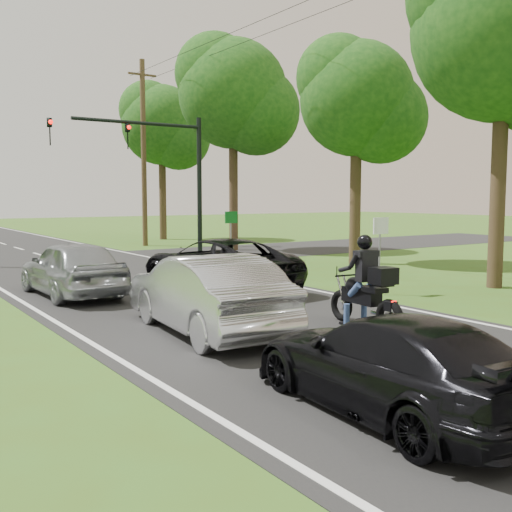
# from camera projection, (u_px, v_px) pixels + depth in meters

# --- Properties ---
(ground) EXTENTS (140.00, 140.00, 0.00)m
(ground) POSITION_uv_depth(u_px,v_px,m) (319.00, 339.00, 11.36)
(ground) COLOR #3B5818
(ground) RESTS_ON ground
(road) EXTENTS (8.00, 100.00, 0.01)m
(road) POSITION_uv_depth(u_px,v_px,m) (120.00, 279.00, 19.57)
(road) COLOR black
(road) RESTS_ON ground
(cross_road) EXTENTS (60.00, 7.00, 0.01)m
(cross_road) POSITION_uv_depth(u_px,v_px,m) (65.00, 262.00, 24.50)
(cross_road) COLOR black
(cross_road) RESTS_ON ground
(motorcycle_rider) EXTENTS (0.68, 2.26, 1.95)m
(motorcycle_rider) POSITION_uv_depth(u_px,v_px,m) (367.00, 291.00, 12.17)
(motorcycle_rider) COLOR black
(motorcycle_rider) RESTS_ON ground
(dark_suv) EXTENTS (2.89, 5.55, 1.49)m
(dark_suv) POSITION_uv_depth(u_px,v_px,m) (218.00, 264.00, 17.18)
(dark_suv) COLOR black
(dark_suv) RESTS_ON road
(silver_sedan) EXTENTS (2.07, 4.86, 1.56)m
(silver_sedan) POSITION_uv_depth(u_px,v_px,m) (206.00, 294.00, 11.74)
(silver_sedan) COLOR #B8B8BD
(silver_sedan) RESTS_ON road
(silver_suv) EXTENTS (1.92, 4.52, 1.52)m
(silver_suv) POSITION_uv_depth(u_px,v_px,m) (72.00, 268.00, 16.13)
(silver_suv) COLOR #989CA0
(silver_suv) RESTS_ON road
(dark_car_behind) EXTENTS (2.05, 4.39, 1.24)m
(dark_car_behind) POSITION_uv_depth(u_px,v_px,m) (390.00, 363.00, 7.40)
(dark_car_behind) COLOR black
(dark_car_behind) RESTS_ON road
(traffic_signal) EXTENTS (6.38, 0.44, 6.00)m
(traffic_signal) POSITION_uv_depth(u_px,v_px,m) (159.00, 161.00, 24.32)
(traffic_signal) COLOR black
(traffic_signal) RESTS_ON ground
(utility_pole_far) EXTENTS (1.60, 0.28, 10.00)m
(utility_pole_far) POSITION_uv_depth(u_px,v_px,m) (144.00, 152.00, 32.41)
(utility_pole_far) COLOR brown
(utility_pole_far) RESTS_ON ground
(sign_white) EXTENTS (0.55, 0.07, 2.12)m
(sign_white) POSITION_uv_depth(u_px,v_px,m) (380.00, 237.00, 16.28)
(sign_white) COLOR slate
(sign_white) RESTS_ON ground
(sign_green) EXTENTS (0.55, 0.07, 2.12)m
(sign_green) POSITION_uv_depth(u_px,v_px,m) (231.00, 225.00, 22.97)
(sign_green) COLOR slate
(sign_green) RESTS_ON ground
(tree_row_c) EXTENTS (4.80, 4.65, 8.76)m
(tree_row_c) POSITION_uv_depth(u_px,v_px,m) (365.00, 106.00, 23.44)
(tree_row_c) COLOR #332316
(tree_row_c) RESTS_ON ground
(tree_row_d) EXTENTS (5.76, 5.58, 10.45)m
(tree_row_d) POSITION_uv_depth(u_px,v_px,m) (241.00, 100.00, 29.50)
(tree_row_d) COLOR #332316
(tree_row_d) RESTS_ON ground
(tree_row_e) EXTENTS (5.28, 5.12, 9.61)m
(tree_row_e) POSITION_uv_depth(u_px,v_px,m) (167.00, 130.00, 37.18)
(tree_row_e) COLOR #332316
(tree_row_e) RESTS_ON ground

